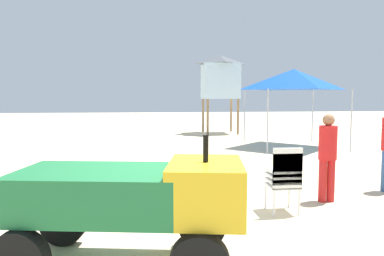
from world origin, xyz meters
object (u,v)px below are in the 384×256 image
utility_cart (134,198)px  stacked_plastic_chairs (285,175)px  surfboard_pile (102,179)px  traffic_cone_near (327,177)px  lifeguard_tower (220,77)px  lifeguard_near_left (328,152)px  popup_canopy (294,79)px  cooler_box (216,195)px

utility_cart → stacked_plastic_chairs: utility_cart is taller
surfboard_pile → traffic_cone_near: 4.69m
surfboard_pile → lifeguard_tower: size_ratio=0.55×
utility_cart → lifeguard_near_left: (3.39, 2.14, 0.13)m
popup_canopy → traffic_cone_near: (-1.72, -6.05, -2.34)m
lifeguard_near_left → lifeguard_tower: 12.70m
stacked_plastic_chairs → lifeguard_tower: (1.53, 13.10, 2.30)m
popup_canopy → lifeguard_tower: (-1.73, 5.49, 0.38)m
utility_cart → cooler_box: bearing=58.3°
cooler_box → lifeguard_tower: bearing=78.5°
surfboard_pile → cooler_box: bearing=-29.4°
lifeguard_near_left → utility_cart: bearing=-147.8°
surfboard_pile → popup_canopy: popup_canopy is taller
utility_cart → lifeguard_near_left: size_ratio=1.69×
lifeguard_near_left → lifeguard_tower: bearing=87.7°
lifeguard_near_left → cooler_box: (-2.05, 0.04, -0.74)m
popup_canopy → traffic_cone_near: bearing=-105.8°
surfboard_pile → lifeguard_near_left: size_ratio=1.41×
stacked_plastic_chairs → traffic_cone_near: stacked_plastic_chairs is taller
lifeguard_tower → traffic_cone_near: lifeguard_tower is taller
cooler_box → utility_cart: bearing=-121.7°
utility_cart → traffic_cone_near: bearing=38.5°
surfboard_pile → traffic_cone_near: bearing=-3.1°
utility_cart → lifeguard_near_left: 4.01m
stacked_plastic_chairs → cooler_box: stacked_plastic_chairs is taller
utility_cart → stacked_plastic_chairs: (2.37, 1.56, -0.13)m
surfboard_pile → cooler_box: 2.43m
stacked_plastic_chairs → surfboard_pile: stacked_plastic_chairs is taller
lifeguard_tower → cooler_box: 13.04m
utility_cart → popup_canopy: 10.90m
stacked_plastic_chairs → lifeguard_tower: lifeguard_tower is taller
traffic_cone_near → utility_cart: bearing=-141.5°
surfboard_pile → traffic_cone_near: surfboard_pile is taller
popup_canopy → lifeguard_tower: size_ratio=0.75×
lifeguard_tower → cooler_box: (-2.55, -12.48, -2.77)m
stacked_plastic_chairs → lifeguard_near_left: bearing=29.2°
lifeguard_tower → stacked_plastic_chairs: bearing=-96.6°
utility_cart → popup_canopy: (5.63, 9.16, 1.79)m
stacked_plastic_chairs → lifeguard_near_left: size_ratio=0.69×
lifeguard_near_left → popup_canopy: popup_canopy is taller
lifeguard_near_left → surfboard_pile: bearing=163.5°
surfboard_pile → lifeguard_near_left: bearing=-16.5°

